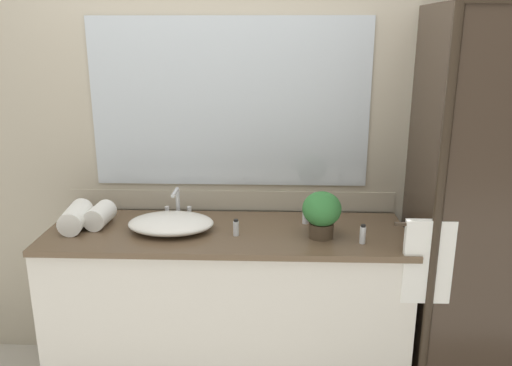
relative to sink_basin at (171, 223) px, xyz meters
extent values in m
cube|color=#B2A893|center=(0.27, 0.35, 0.36)|extent=(4.40, 0.05, 2.60)
cube|color=#B2A893|center=(0.27, 0.33, 0.02)|extent=(1.80, 0.01, 0.11)
cube|color=silver|center=(0.27, 0.32, 0.55)|extent=(1.47, 0.01, 0.89)
cube|color=silver|center=(0.27, 0.02, -0.50)|extent=(1.80, 0.56, 0.87)
cube|color=brown|center=(0.27, 0.01, -0.05)|extent=(1.80, 0.58, 0.03)
cylinder|color=#2D2319|center=(1.22, -0.26, 0.06)|extent=(0.04, 0.04, 2.00)
cube|color=#382B21|center=(1.22, 0.02, 0.06)|extent=(0.01, 0.57, 1.96)
cylinder|color=#2D2319|center=(1.20, -0.25, 0.11)|extent=(0.32, 0.02, 0.02)
cube|color=white|center=(1.20, -0.25, -0.07)|extent=(0.22, 0.04, 0.40)
ellipsoid|color=white|center=(0.00, 0.00, 0.00)|extent=(0.43, 0.31, 0.08)
cube|color=silver|center=(0.00, 0.20, -0.03)|extent=(0.17, 0.04, 0.02)
cylinder|color=silver|center=(0.00, 0.20, 0.05)|extent=(0.02, 0.02, 0.14)
cylinder|color=silver|center=(0.00, 0.14, 0.12)|extent=(0.02, 0.13, 0.02)
cylinder|color=silver|center=(-0.06, 0.20, 0.00)|extent=(0.02, 0.02, 0.04)
cylinder|color=silver|center=(0.06, 0.20, 0.00)|extent=(0.02, 0.02, 0.04)
cylinder|color=#473828|center=(0.74, -0.06, 0.00)|extent=(0.12, 0.12, 0.07)
ellipsoid|color=#317537|center=(0.74, -0.06, 0.11)|extent=(0.19, 0.19, 0.17)
cylinder|color=silver|center=(0.93, -0.13, 0.00)|extent=(0.03, 0.03, 0.08)
cylinder|color=black|center=(0.93, -0.13, 0.05)|extent=(0.02, 0.02, 0.01)
cylinder|color=silver|center=(0.68, 0.13, 0.00)|extent=(0.03, 0.03, 0.08)
cylinder|color=black|center=(0.68, 0.13, 0.05)|extent=(0.03, 0.03, 0.01)
cylinder|color=silver|center=(0.33, -0.05, 0.00)|extent=(0.03, 0.03, 0.07)
cylinder|color=black|center=(0.33, -0.05, 0.04)|extent=(0.02, 0.02, 0.01)
cylinder|color=white|center=(-0.49, 0.02, 0.02)|extent=(0.14, 0.26, 0.12)
cylinder|color=white|center=(-0.38, 0.06, 0.02)|extent=(0.12, 0.19, 0.11)
camera|label=1|loc=(0.51, -2.41, 0.92)|focal=36.43mm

